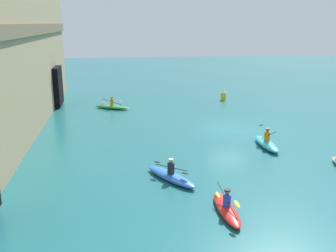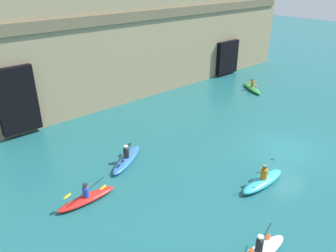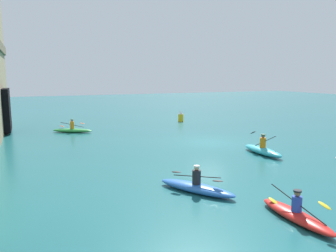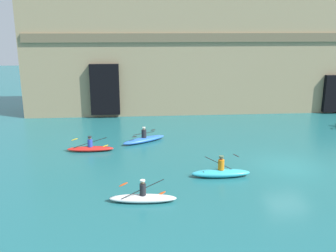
{
  "view_description": "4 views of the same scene",
  "coord_description": "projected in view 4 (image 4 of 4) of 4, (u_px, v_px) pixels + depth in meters",
  "views": [
    {
      "loc": [
        -25.35,
        8.3,
        7.49
      ],
      "look_at": [
        -5.77,
        5.34,
        2.02
      ],
      "focal_mm": 40.0,
      "sensor_mm": 36.0,
      "label": 1
    },
    {
      "loc": [
        -17.7,
        -8.55,
        10.42
      ],
      "look_at": [
        -5.2,
        5.57,
        1.37
      ],
      "focal_mm": 35.0,
      "sensor_mm": 36.0,
      "label": 2
    },
    {
      "loc": [
        -19.64,
        11.69,
        4.67
      ],
      "look_at": [
        -4.07,
        4.95,
        2.04
      ],
      "focal_mm": 35.0,
      "sensor_mm": 36.0,
      "label": 3
    },
    {
      "loc": [
        -8.82,
        -20.08,
        8.15
      ],
      "look_at": [
        -6.91,
        3.49,
        1.73
      ],
      "focal_mm": 40.0,
      "sensor_mm": 36.0,
      "label": 4
    }
  ],
  "objects": [
    {
      "name": "kayak_cyan",
      "position": [
        221.0,
        172.0,
        20.68
      ],
      "size": [
        3.27,
        0.87,
        1.32
      ],
      "rotation": [
        0.0,
        0.0,
        3.13
      ],
      "color": "#33B2C6",
      "rests_on": "ground"
    },
    {
      "name": "ground_plane",
      "position": [
        289.0,
        167.0,
        22.14
      ],
      "size": [
        120.0,
        120.0,
        0.0
      ],
      "primitive_type": "plane",
      "color": "#1E6066"
    },
    {
      "name": "kayak_white",
      "position": [
        143.0,
        198.0,
        17.75
      ],
      "size": [
        3.25,
        0.96,
        1.12
      ],
      "rotation": [
        0.0,
        0.0,
        6.21
      ],
      "color": "white",
      "rests_on": "ground"
    },
    {
      "name": "kayak_blue",
      "position": [
        144.0,
        139.0,
        26.81
      ],
      "size": [
        3.33,
        2.43,
        1.11
      ],
      "rotation": [
        0.0,
        0.0,
        3.68
      ],
      "color": "blue",
      "rests_on": "ground"
    },
    {
      "name": "cliff_bluff",
      "position": [
        224.0,
        47.0,
        36.34
      ],
      "size": [
        37.44,
        6.49,
        12.21
      ],
      "color": "#9E8966",
      "rests_on": "ground"
    },
    {
      "name": "kayak_red",
      "position": [
        90.0,
        148.0,
        24.87
      ],
      "size": [
        3.07,
        0.74,
        1.03
      ],
      "rotation": [
        0.0,
        0.0,
        6.27
      ],
      "color": "red",
      "rests_on": "ground"
    }
  ]
}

